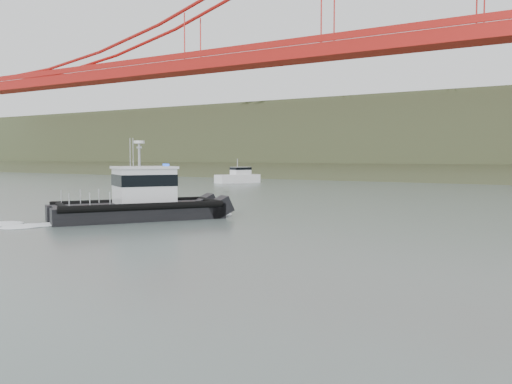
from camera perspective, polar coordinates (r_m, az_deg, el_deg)
ground at (r=21.06m, az=-10.39°, el=-7.47°), size 400.00×400.00×0.00m
patrol_boat at (r=37.13m, az=-11.60°, el=-0.69°), size 8.82×11.17×5.19m
motorboat at (r=86.73m, az=-1.77°, el=1.55°), size 4.78×7.23×3.79m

